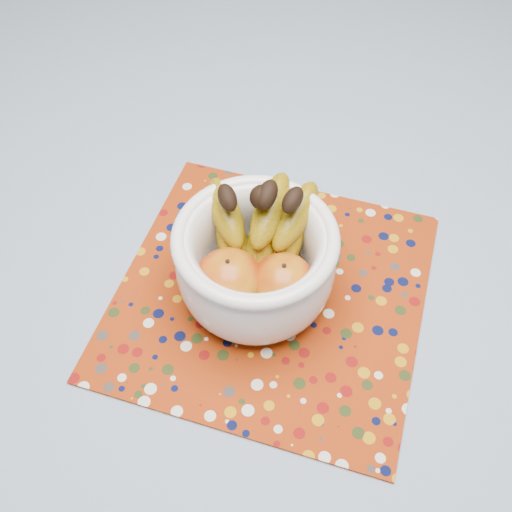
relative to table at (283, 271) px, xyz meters
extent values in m
plane|color=#2D2826|center=(0.00, 0.00, -0.67)|extent=(4.00, 4.00, 0.00)
cube|color=brown|center=(0.00, 0.00, 0.06)|extent=(1.20, 1.20, 0.04)
cylinder|color=brown|center=(-0.53, 0.53, -0.32)|extent=(0.06, 0.06, 0.71)
cube|color=slate|center=(0.00, 0.00, 0.08)|extent=(1.32, 1.32, 0.01)
cube|color=maroon|center=(-0.01, -0.10, 0.09)|extent=(0.44, 0.44, 0.00)
cylinder|color=white|center=(-0.03, -0.10, 0.10)|extent=(0.10, 0.10, 0.01)
cylinder|color=white|center=(-0.03, -0.10, 0.11)|extent=(0.14, 0.14, 0.01)
torus|color=white|center=(-0.03, -0.10, 0.20)|extent=(0.19, 0.19, 0.02)
ellipsoid|color=maroon|center=(-0.06, -0.13, 0.15)|extent=(0.08, 0.08, 0.07)
ellipsoid|color=maroon|center=(0.01, -0.12, 0.15)|extent=(0.08, 0.08, 0.07)
sphere|color=black|center=(-0.03, -0.06, 0.23)|extent=(0.03, 0.03, 0.03)
camera|label=1|loc=(0.03, -0.52, 0.73)|focal=42.00mm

